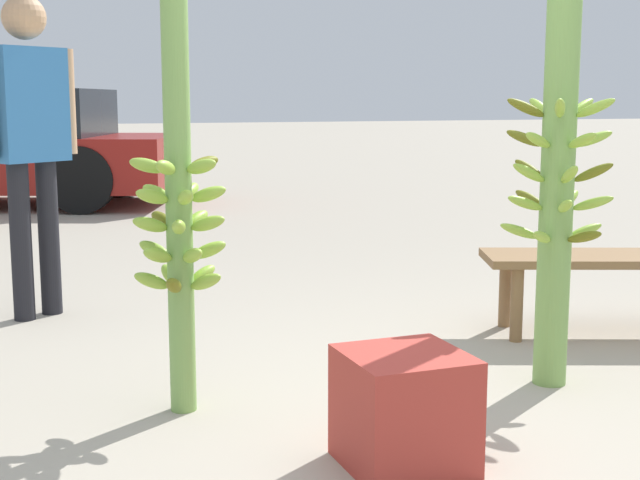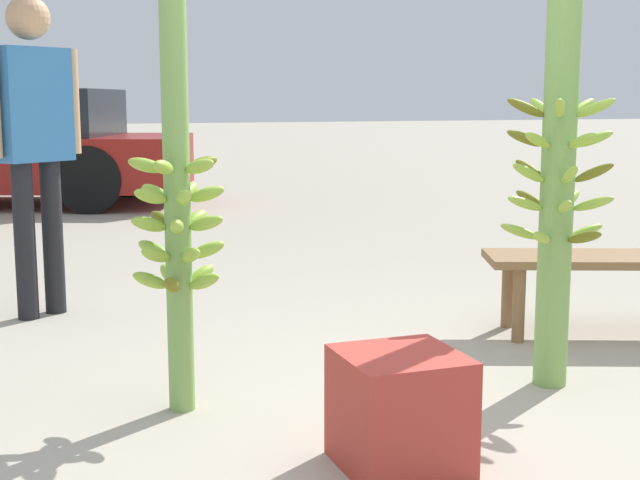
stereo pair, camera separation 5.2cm
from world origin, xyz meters
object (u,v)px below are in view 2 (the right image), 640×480
(banana_stalk_center, at_px, (558,175))
(vendor_person, at_px, (33,126))
(banana_stalk_left, at_px, (178,214))
(produce_crate, at_px, (400,410))
(market_bench, at_px, (635,266))

(banana_stalk_center, relative_size, vendor_person, 1.02)
(banana_stalk_left, height_order, banana_stalk_center, banana_stalk_center)
(banana_stalk_center, height_order, produce_crate, banana_stalk_center)
(market_bench, height_order, produce_crate, market_bench)
(vendor_person, bearing_deg, market_bench, 118.82)
(market_bench, bearing_deg, banana_stalk_center, -127.06)
(banana_stalk_center, bearing_deg, banana_stalk_left, 171.49)
(vendor_person, bearing_deg, banana_stalk_left, 70.01)
(banana_stalk_center, bearing_deg, produce_crate, -149.83)
(banana_stalk_center, distance_m, market_bench, 1.11)
(vendor_person, distance_m, produce_crate, 2.79)
(vendor_person, bearing_deg, banana_stalk_center, 100.66)
(banana_stalk_left, distance_m, vendor_person, 1.79)
(market_bench, bearing_deg, banana_stalk_left, -151.55)
(banana_stalk_left, bearing_deg, vendor_person, 103.67)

